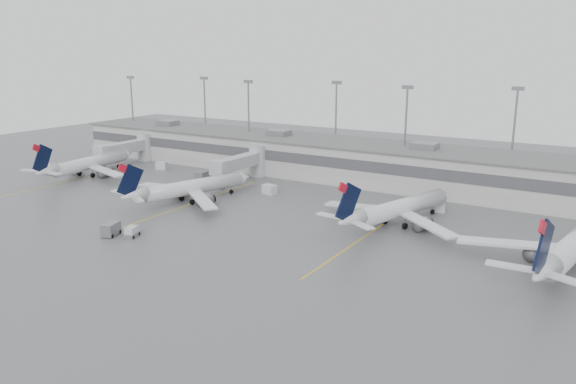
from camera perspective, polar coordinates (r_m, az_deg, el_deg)
The scene contains 19 objects.
ground at distance 77.22m, azimuth -11.61°, elevation -7.03°, with size 260.00×260.00×0.00m, color #545457.
terminal at distance 123.03m, azimuth 6.97°, elevation 3.16°, with size 152.00×17.00×9.45m.
light_masts at distance 127.01m, azimuth 8.18°, elevation 7.06°, with size 142.40×8.00×20.60m.
jet_bridge_left at distance 145.72m, azimuth -15.49°, elevation 4.36°, with size 4.00×17.20×7.00m.
jet_bridge_right at distance 122.78m, azimuth -4.20°, elevation 3.06°, with size 4.00×17.20×7.00m.
stand_markings at distance 95.04m, azimuth -1.73°, elevation -2.66°, with size 105.25×40.00×0.01m.
jet_far_left at distance 133.41m, azimuth -19.77°, elevation 2.73°, with size 25.76×29.01×9.39m.
jet_mid_left at distance 105.72m, azimuth -10.08°, elevation 0.46°, with size 23.93×27.25×9.09m.
jet_mid_right at distance 91.75m, azimuth 11.05°, elevation -1.66°, with size 24.69×28.11×9.36m.
jet_far_right at distance 80.72m, azimuth 26.93°, elevation -4.98°, with size 28.09×31.73×10.32m.
baggage_tug at distance 88.70m, azimuth -15.58°, elevation -4.02°, with size 2.24×2.85×1.61m.
baggage_cart at distance 90.12m, azimuth -17.55°, elevation -3.60°, with size 2.64×3.51×2.01m.
gse_uld_a at distance 136.74m, azimuth -12.71°, elevation 2.63°, with size 2.51×1.67×1.78m, color silver.
gse_uld_b at distance 110.49m, azimuth -1.90°, elevation 0.26°, with size 2.64×1.76×1.87m, color silver.
gse_uld_c at distance 102.04m, azimuth 14.95°, elevation -1.43°, with size 2.54×1.70×1.80m, color silver.
gse_loader at distance 123.26m, azimuth -8.68°, elevation 1.63°, with size 2.08×3.33×2.08m, color slate.
cone_a at distance 132.49m, azimuth -16.32°, elevation 1.79°, with size 0.44×0.44×0.70m, color #E95404.
cone_b at distance 117.55m, azimuth -7.22°, elevation 0.70°, with size 0.40×0.40×0.63m, color #E95404.
cone_c at distance 104.57m, azimuth 5.99°, elevation -0.96°, with size 0.42×0.42×0.67m, color #E95404.
Camera 1 is at (49.98, -51.95, 27.68)m, focal length 35.00 mm.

